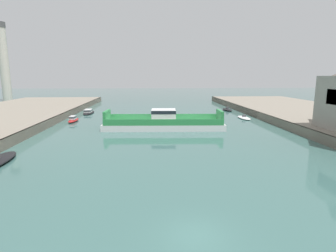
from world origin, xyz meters
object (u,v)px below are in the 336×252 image
object	(u,v)px
chain_ferry	(164,123)
moored_boat_far_right	(227,110)
moored_boat_near_left	(244,118)
moored_boat_upstream_a	(88,112)
smokestack_distant_a	(4,60)
moored_boat_mid_right	(73,120)

from	to	relation	value
chain_ferry	moored_boat_far_right	distance (m)	30.98
moored_boat_near_left	moored_boat_far_right	size ratio (longest dim) A/B	1.10
moored_boat_upstream_a	smokestack_distant_a	size ratio (longest dim) A/B	0.29
moored_boat_mid_right	smokestack_distant_a	bearing A→B (deg)	127.62
moored_boat_upstream_a	smokestack_distant_a	bearing A→B (deg)	136.40
moored_boat_near_left	moored_boat_far_right	xyz separation A→B (m)	(0.24, 14.24, 0.09)
moored_boat_near_left	moored_boat_upstream_a	size ratio (longest dim) A/B	0.74
chain_ferry	moored_boat_mid_right	xyz separation A→B (m)	(-18.64, 8.30, -0.59)
chain_ferry	moored_boat_near_left	world-z (taller)	chain_ferry
chain_ferry	smokestack_distant_a	world-z (taller)	smokestack_distant_a
chain_ferry	moored_boat_upstream_a	distance (m)	28.02
chain_ferry	smokestack_distant_a	size ratio (longest dim) A/B	0.76
chain_ferry	moored_boat_upstream_a	size ratio (longest dim) A/B	2.68
moored_boat_far_right	moored_boat_upstream_a	bearing A→B (deg)	-174.93
moored_boat_near_left	moored_boat_mid_right	distance (m)	37.41
moored_boat_far_right	moored_boat_upstream_a	size ratio (longest dim) A/B	0.67
moored_boat_far_right	moored_boat_mid_right	bearing A→B (deg)	-156.72
moored_boat_mid_right	smokestack_distant_a	size ratio (longest dim) A/B	0.18
chain_ferry	moored_boat_far_right	xyz separation A→B (m)	(18.97, 24.48, -0.77)
moored_boat_mid_right	moored_boat_upstream_a	xyz separation A→B (m)	(0.29, 12.87, -0.06)
moored_boat_near_left	moored_boat_mid_right	world-z (taller)	moored_boat_mid_right
moored_boat_mid_right	moored_boat_far_right	bearing A→B (deg)	23.28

